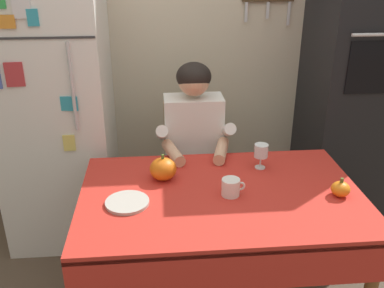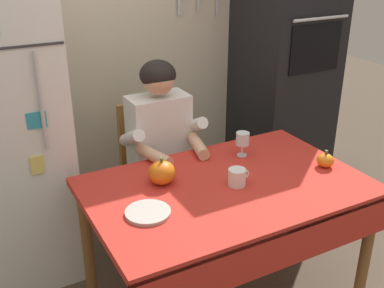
{
  "view_description": "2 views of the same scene",
  "coord_description": "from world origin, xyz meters",
  "px_view_note": "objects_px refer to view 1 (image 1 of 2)",
  "views": [
    {
      "loc": [
        -0.31,
        -1.73,
        1.83
      ],
      "look_at": [
        -0.14,
        0.18,
        0.97
      ],
      "focal_mm": 40.09,
      "sensor_mm": 36.0,
      "label": 1
    },
    {
      "loc": [
        -1.13,
        -1.65,
        1.89
      ],
      "look_at": [
        -0.1,
        0.28,
        0.91
      ],
      "focal_mm": 43.82,
      "sensor_mm": 36.0,
      "label": 2
    }
  ],
  "objects_px": {
    "seated_person": "(195,146)",
    "coffee_mug": "(231,187)",
    "wall_oven": "(355,78)",
    "dining_table": "(221,209)",
    "chair_behind_person": "(192,164)",
    "pumpkin_medium": "(163,169)",
    "wine_glass": "(261,152)",
    "serving_tray": "(127,202)",
    "pumpkin_large": "(341,189)",
    "refrigerator": "(57,110)"
  },
  "relations": [
    {
      "from": "chair_behind_person",
      "to": "pumpkin_medium",
      "type": "height_order",
      "value": "chair_behind_person"
    },
    {
      "from": "refrigerator",
      "to": "wall_oven",
      "type": "bearing_deg",
      "value": 1.14
    },
    {
      "from": "chair_behind_person",
      "to": "pumpkin_large",
      "type": "distance_m",
      "value": 1.11
    },
    {
      "from": "wall_oven",
      "to": "wine_glass",
      "type": "height_order",
      "value": "wall_oven"
    },
    {
      "from": "seated_person",
      "to": "coffee_mug",
      "type": "relative_size",
      "value": 10.61
    },
    {
      "from": "wall_oven",
      "to": "seated_person",
      "type": "distance_m",
      "value": 1.21
    },
    {
      "from": "wall_oven",
      "to": "coffee_mug",
      "type": "relative_size",
      "value": 17.9
    },
    {
      "from": "dining_table",
      "to": "wall_oven",
      "type": "bearing_deg",
      "value": 41.31
    },
    {
      "from": "chair_behind_person",
      "to": "wine_glass",
      "type": "bearing_deg",
      "value": -57.66
    },
    {
      "from": "wall_oven",
      "to": "chair_behind_person",
      "type": "bearing_deg",
      "value": -173.42
    },
    {
      "from": "chair_behind_person",
      "to": "wine_glass",
      "type": "height_order",
      "value": "chair_behind_person"
    },
    {
      "from": "dining_table",
      "to": "serving_tray",
      "type": "distance_m",
      "value": 0.47
    },
    {
      "from": "chair_behind_person",
      "to": "seated_person",
      "type": "height_order",
      "value": "seated_person"
    },
    {
      "from": "refrigerator",
      "to": "seated_person",
      "type": "xyz_separation_m",
      "value": [
        0.87,
        -0.28,
        -0.16
      ]
    },
    {
      "from": "wall_oven",
      "to": "coffee_mug",
      "type": "bearing_deg",
      "value": -137.31
    },
    {
      "from": "wall_oven",
      "to": "seated_person",
      "type": "xyz_separation_m",
      "value": [
        -1.13,
        -0.32,
        -0.31
      ]
    },
    {
      "from": "coffee_mug",
      "to": "pumpkin_medium",
      "type": "bearing_deg",
      "value": 149.31
    },
    {
      "from": "coffee_mug",
      "to": "wine_glass",
      "type": "xyz_separation_m",
      "value": [
        0.21,
        0.27,
        0.06
      ]
    },
    {
      "from": "wine_glass",
      "to": "pumpkin_medium",
      "type": "relative_size",
      "value": 1.0
    },
    {
      "from": "pumpkin_medium",
      "to": "chair_behind_person",
      "type": "bearing_deg",
      "value": 71.37
    },
    {
      "from": "wall_oven",
      "to": "pumpkin_large",
      "type": "bearing_deg",
      "value": -115.83
    },
    {
      "from": "wall_oven",
      "to": "pumpkin_medium",
      "type": "bearing_deg",
      "value": -151.09
    },
    {
      "from": "chair_behind_person",
      "to": "wine_glass",
      "type": "xyz_separation_m",
      "value": [
        0.33,
        -0.53,
        0.33
      ]
    },
    {
      "from": "serving_tray",
      "to": "dining_table",
      "type": "bearing_deg",
      "value": 5.6
    },
    {
      "from": "refrigerator",
      "to": "wall_oven",
      "type": "relative_size",
      "value": 0.86
    },
    {
      "from": "wall_oven",
      "to": "serving_tray",
      "type": "relative_size",
      "value": 10.07
    },
    {
      "from": "wall_oven",
      "to": "pumpkin_large",
      "type": "height_order",
      "value": "wall_oven"
    },
    {
      "from": "pumpkin_large",
      "to": "serving_tray",
      "type": "xyz_separation_m",
      "value": [
        -1.03,
        0.02,
        -0.03
      ]
    },
    {
      "from": "wall_oven",
      "to": "pumpkin_large",
      "type": "relative_size",
      "value": 21.86
    },
    {
      "from": "dining_table",
      "to": "chair_behind_person",
      "type": "xyz_separation_m",
      "value": [
        -0.08,
        0.79,
        -0.14
      ]
    },
    {
      "from": "dining_table",
      "to": "serving_tray",
      "type": "bearing_deg",
      "value": -174.4
    },
    {
      "from": "chair_behind_person",
      "to": "wall_oven",
      "type": "bearing_deg",
      "value": 6.58
    },
    {
      "from": "coffee_mug",
      "to": "pumpkin_large",
      "type": "bearing_deg",
      "value": -5.82
    },
    {
      "from": "wall_oven",
      "to": "dining_table",
      "type": "xyz_separation_m",
      "value": [
        -1.05,
        -0.92,
        -0.39
      ]
    },
    {
      "from": "serving_tray",
      "to": "coffee_mug",
      "type": "bearing_deg",
      "value": 4.43
    },
    {
      "from": "seated_person",
      "to": "pumpkin_medium",
      "type": "height_order",
      "value": "seated_person"
    },
    {
      "from": "pumpkin_medium",
      "to": "seated_person",
      "type": "bearing_deg",
      "value": 63.91
    },
    {
      "from": "dining_table",
      "to": "pumpkin_medium",
      "type": "height_order",
      "value": "pumpkin_medium"
    },
    {
      "from": "serving_tray",
      "to": "seated_person",
      "type": "bearing_deg",
      "value": 59.52
    },
    {
      "from": "dining_table",
      "to": "pumpkin_large",
      "type": "distance_m",
      "value": 0.59
    },
    {
      "from": "serving_tray",
      "to": "pumpkin_large",
      "type": "bearing_deg",
      "value": -0.84
    },
    {
      "from": "pumpkin_large",
      "to": "serving_tray",
      "type": "distance_m",
      "value": 1.04
    },
    {
      "from": "refrigerator",
      "to": "serving_tray",
      "type": "relative_size",
      "value": 8.63
    },
    {
      "from": "refrigerator",
      "to": "pumpkin_medium",
      "type": "xyz_separation_m",
      "value": [
        0.67,
        -0.7,
        -0.1
      ]
    },
    {
      "from": "wall_oven",
      "to": "dining_table",
      "type": "distance_m",
      "value": 1.45
    },
    {
      "from": "coffee_mug",
      "to": "pumpkin_large",
      "type": "height_order",
      "value": "pumpkin_large"
    },
    {
      "from": "coffee_mug",
      "to": "serving_tray",
      "type": "bearing_deg",
      "value": -175.57
    },
    {
      "from": "seated_person",
      "to": "pumpkin_medium",
      "type": "xyz_separation_m",
      "value": [
        -0.2,
        -0.42,
        0.06
      ]
    },
    {
      "from": "pumpkin_large",
      "to": "seated_person",
      "type": "bearing_deg",
      "value": 134.5
    },
    {
      "from": "dining_table",
      "to": "serving_tray",
      "type": "xyz_separation_m",
      "value": [
        -0.46,
        -0.05,
        0.09
      ]
    }
  ]
}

